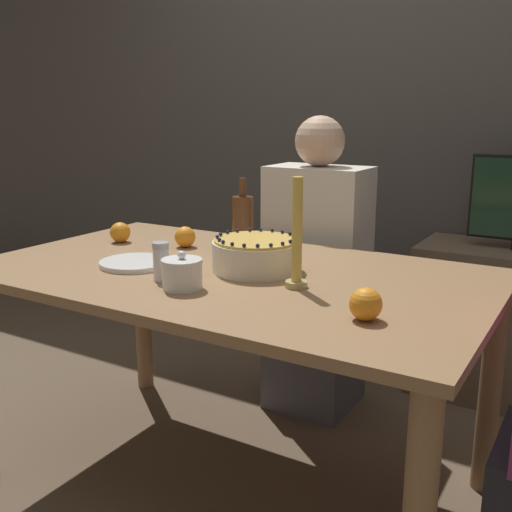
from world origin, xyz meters
TOP-DOWN VIEW (x-y plane):
  - ground_plane at (0.00, 0.00)m, footprint 12.00×12.00m
  - wall_behind at (0.00, 1.40)m, footprint 8.00×0.05m
  - dining_table at (0.00, 0.00)m, footprint 1.60×0.94m
  - cake at (0.08, 0.04)m, footprint 0.27×0.27m
  - sugar_bowl at (0.00, -0.24)m, footprint 0.12×0.12m
  - sugar_shaker at (-0.10, -0.20)m, footprint 0.05×0.05m
  - plate_stack at (-0.29, -0.11)m, footprint 0.23×0.23m
  - candle at (0.27, -0.06)m, footprint 0.06×0.06m
  - bottle at (-0.16, 0.34)m, footprint 0.08×0.08m
  - orange_fruit_0 at (0.53, -0.22)m, footprint 0.08×0.08m
  - orange_fruit_1 at (-0.57, 0.12)m, footprint 0.08×0.08m
  - orange_fruit_2 at (-0.31, 0.18)m, footprint 0.08×0.08m
  - person_man_blue_shirt at (-0.01, 0.67)m, footprint 0.40×0.34m

SIDE VIEW (x-z plane):
  - ground_plane at x=0.00m, z-range 0.00..0.00m
  - person_man_blue_shirt at x=-0.01m, z-range -0.08..1.14m
  - dining_table at x=0.00m, z-range 0.27..1.02m
  - plate_stack at x=-0.29m, z-range 0.75..0.77m
  - orange_fruit_2 at x=-0.31m, z-range 0.75..0.83m
  - orange_fruit_1 at x=-0.57m, z-range 0.75..0.83m
  - orange_fruit_0 at x=0.53m, z-range 0.75..0.83m
  - sugar_bowl at x=0.00m, z-range 0.74..0.85m
  - cake at x=0.08m, z-range 0.75..0.86m
  - sugar_shaker at x=-0.10m, z-range 0.75..0.87m
  - bottle at x=-0.16m, z-range 0.72..0.97m
  - candle at x=0.27m, z-range 0.73..1.04m
  - wall_behind at x=0.00m, z-range 0.00..2.60m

